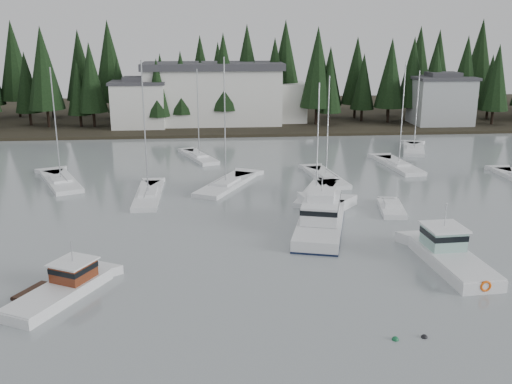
% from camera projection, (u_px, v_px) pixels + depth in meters
% --- Properties ---
extents(far_shore_land, '(240.00, 54.00, 1.00)m').
position_uv_depth(far_shore_land, '(237.00, 114.00, 119.46)').
color(far_shore_land, black).
rests_on(far_shore_land, ground).
extents(conifer_treeline, '(200.00, 22.00, 20.00)m').
position_uv_depth(conifer_treeline, '(240.00, 122.00, 108.93)').
color(conifer_treeline, black).
rests_on(conifer_treeline, ground).
extents(house_west, '(9.54, 7.42, 8.75)m').
position_uv_depth(house_west, '(139.00, 103.00, 99.49)').
color(house_west, silver).
rests_on(house_west, ground).
extents(house_east_a, '(10.60, 8.48, 9.25)m').
position_uv_depth(house_east_a, '(441.00, 99.00, 102.80)').
color(house_east_a, '#999EA0').
rests_on(house_east_a, ground).
extents(harbor_inn, '(29.50, 11.50, 10.90)m').
position_uv_depth(harbor_inn, '(224.00, 94.00, 103.59)').
color(harbor_inn, silver).
rests_on(harbor_inn, ground).
extents(lobster_boat_brown, '(6.19, 8.39, 3.99)m').
position_uv_depth(lobster_boat_brown, '(61.00, 290.00, 37.93)').
color(lobster_boat_brown, silver).
rests_on(lobster_boat_brown, ground).
extents(cabin_cruiser_center, '(6.94, 12.83, 5.27)m').
position_uv_depth(cabin_cruiser_center, '(321.00, 220.00, 50.64)').
color(cabin_cruiser_center, silver).
rests_on(cabin_cruiser_center, ground).
extents(lobster_boat_teal, '(3.76, 9.35, 5.10)m').
position_uv_depth(lobster_boat_teal, '(450.00, 258.00, 42.86)').
color(lobster_boat_teal, silver).
rests_on(lobster_boat_teal, ground).
extents(sailboat_0, '(6.18, 9.89, 12.51)m').
position_uv_depth(sailboat_0, '(316.00, 195.00, 60.80)').
color(sailboat_0, silver).
rests_on(sailboat_0, ground).
extents(sailboat_1, '(7.59, 11.03, 14.88)m').
position_uv_depth(sailboat_1, '(226.00, 186.00, 64.42)').
color(sailboat_1, silver).
rests_on(sailboat_1, ground).
extents(sailboat_5, '(5.63, 9.46, 12.08)m').
position_uv_depth(sailboat_5, '(414.00, 150.00, 83.33)').
color(sailboat_5, silver).
rests_on(sailboat_5, ground).
extents(sailboat_6, '(2.57, 10.52, 14.78)m').
position_uv_depth(sailboat_6, '(148.00, 197.00, 60.26)').
color(sailboat_6, silver).
rests_on(sailboat_6, ground).
extents(sailboat_8, '(7.04, 10.94, 13.71)m').
position_uv_depth(sailboat_8, '(61.00, 183.00, 65.71)').
color(sailboat_8, silver).
rests_on(sailboat_8, ground).
extents(sailboat_9, '(3.85, 10.41, 13.87)m').
position_uv_depth(sailboat_9, '(399.00, 167.00, 73.45)').
color(sailboat_9, silver).
rests_on(sailboat_9, ground).
extents(sailboat_10, '(5.51, 9.54, 12.65)m').
position_uv_depth(sailboat_10, '(199.00, 158.00, 78.22)').
color(sailboat_10, silver).
rests_on(sailboat_10, ground).
extents(sailboat_13, '(4.03, 10.05, 12.65)m').
position_uv_depth(sailboat_13, '(326.00, 179.00, 67.52)').
color(sailboat_13, silver).
rests_on(sailboat_13, ground).
extents(runabout_1, '(3.09, 5.85, 1.42)m').
position_uv_depth(runabout_1, '(392.00, 210.00, 55.76)').
color(runabout_1, silver).
rests_on(runabout_1, ground).
extents(mooring_buoy_green, '(0.41, 0.41, 0.41)m').
position_uv_depth(mooring_buoy_green, '(395.00, 340.00, 32.71)').
color(mooring_buoy_green, '#145933').
rests_on(mooring_buoy_green, ground).
extents(mooring_buoy_dark, '(0.38, 0.38, 0.38)m').
position_uv_depth(mooring_buoy_dark, '(424.00, 337.00, 32.95)').
color(mooring_buoy_dark, black).
rests_on(mooring_buoy_dark, ground).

